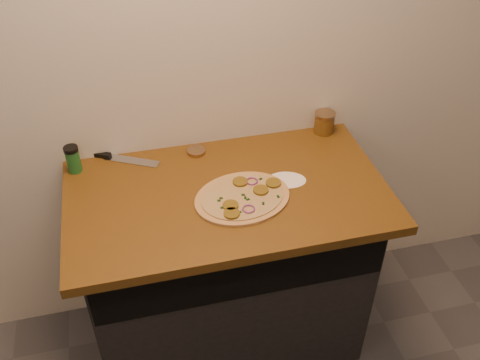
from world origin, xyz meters
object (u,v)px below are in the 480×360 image
object	(u,v)px
pizza	(243,197)
spice_shaker	(73,159)
salsa_jar	(324,122)
chefs_knife	(113,157)

from	to	relation	value
pizza	spice_shaker	size ratio (longest dim) A/B	3.74
pizza	salsa_jar	xyz separation A→B (m)	(0.45, 0.35, 0.04)
pizza	spice_shaker	world-z (taller)	spice_shaker
pizza	chefs_knife	bearing A→B (deg)	140.52
pizza	chefs_knife	size ratio (longest dim) A/B	1.35
pizza	chefs_knife	world-z (taller)	pizza
chefs_knife	spice_shaker	size ratio (longest dim) A/B	2.77
pizza	salsa_jar	size ratio (longest dim) A/B	4.38
pizza	spice_shaker	bearing A→B (deg)	151.60
pizza	salsa_jar	distance (m)	0.57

